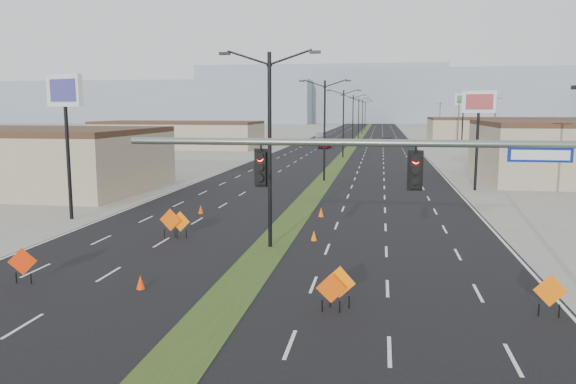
% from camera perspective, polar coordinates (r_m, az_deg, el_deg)
% --- Properties ---
extents(ground, '(600.00, 600.00, 0.00)m').
position_cam_1_polar(ground, '(18.49, -9.31, -14.49)').
color(ground, gray).
rests_on(ground, ground).
extents(road_surface, '(25.00, 400.00, 0.02)m').
position_cam_1_polar(road_surface, '(116.46, 6.66, 4.80)').
color(road_surface, black).
rests_on(road_surface, ground).
extents(median_strip, '(2.00, 400.00, 0.04)m').
position_cam_1_polar(median_strip, '(116.46, 6.66, 4.80)').
color(median_strip, '#243F16').
rests_on(median_strip, ground).
extents(building_sw_far, '(30.00, 14.00, 4.50)m').
position_cam_1_polar(building_sw_far, '(107.98, -11.03, 5.62)').
color(building_sw_far, tan).
rests_on(building_sw_far, ground).
extents(building_se_far, '(44.00, 16.00, 5.00)m').
position_cam_1_polar(building_se_far, '(130.28, 23.93, 5.61)').
color(building_se_far, tan).
rests_on(building_se_far, ground).
extents(mesa_west, '(180.00, 50.00, 22.00)m').
position_cam_1_polar(mesa_west, '(321.66, -13.74, 8.82)').
color(mesa_west, '#8390A2').
rests_on(mesa_west, ground).
extents(mesa_center, '(220.00, 50.00, 28.00)m').
position_cam_1_polar(mesa_center, '(318.04, 15.83, 9.29)').
color(mesa_center, '#8390A2').
rests_on(mesa_center, ground).
extents(mesa_backdrop, '(140.00, 50.00, 32.00)m').
position_cam_1_polar(mesa_backdrop, '(338.10, 3.41, 9.86)').
color(mesa_backdrop, '#8390A2').
rests_on(mesa_backdrop, ground).
extents(signal_mast, '(16.30, 0.60, 8.00)m').
position_cam_1_polar(signal_mast, '(18.49, 18.51, 0.61)').
color(signal_mast, slate).
rests_on(signal_mast, ground).
extents(streetlight_0, '(5.15, 0.24, 10.02)m').
position_cam_1_polar(streetlight_0, '(28.71, -1.87, 4.91)').
color(streetlight_0, black).
rests_on(streetlight_0, ground).
extents(streetlight_1, '(5.15, 0.24, 10.02)m').
position_cam_1_polar(streetlight_1, '(56.41, 3.73, 6.60)').
color(streetlight_1, black).
rests_on(streetlight_1, ground).
extents(streetlight_2, '(5.15, 0.24, 10.02)m').
position_cam_1_polar(streetlight_2, '(84.31, 5.64, 7.16)').
color(streetlight_2, black).
rests_on(streetlight_2, ground).
extents(streetlight_3, '(5.15, 0.24, 10.02)m').
position_cam_1_polar(streetlight_3, '(112.26, 6.60, 7.43)').
color(streetlight_3, black).
rests_on(streetlight_3, ground).
extents(streetlight_4, '(5.15, 0.24, 10.02)m').
position_cam_1_polar(streetlight_4, '(140.23, 7.18, 7.60)').
color(streetlight_4, black).
rests_on(streetlight_4, ground).
extents(streetlight_5, '(5.15, 0.24, 10.02)m').
position_cam_1_polar(streetlight_5, '(168.20, 7.57, 7.71)').
color(streetlight_5, black).
rests_on(streetlight_5, ground).
extents(streetlight_6, '(5.15, 0.24, 10.02)m').
position_cam_1_polar(streetlight_6, '(196.19, 7.85, 7.79)').
color(streetlight_6, black).
rests_on(streetlight_6, ground).
extents(utility_pole_1, '(1.60, 0.20, 9.00)m').
position_cam_1_polar(utility_pole_1, '(77.49, 20.23, 6.03)').
color(utility_pole_1, '#4C3823').
rests_on(utility_pole_1, ground).
extents(utility_pole_2, '(1.60, 0.20, 9.00)m').
position_cam_1_polar(utility_pole_2, '(112.06, 16.91, 6.75)').
color(utility_pole_2, '#4C3823').
rests_on(utility_pole_2, ground).
extents(utility_pole_3, '(1.60, 0.20, 9.00)m').
position_cam_1_polar(utility_pole_3, '(146.83, 15.16, 7.12)').
color(utility_pole_3, '#4C3823').
rests_on(utility_pole_3, ground).
extents(car_left, '(2.32, 4.75, 1.56)m').
position_cam_1_polar(car_left, '(105.08, 3.77, 4.88)').
color(car_left, maroon).
rests_on(car_left, ground).
extents(car_mid, '(2.36, 5.12, 1.63)m').
position_cam_1_polar(car_mid, '(114.88, 10.08, 5.08)').
color(car_mid, black).
rests_on(car_mid, ground).
extents(car_far, '(2.83, 5.50, 1.53)m').
position_cam_1_polar(car_far, '(138.70, 3.26, 5.72)').
color(car_far, '#A7ABB1').
rests_on(car_far, ground).
extents(construction_sign_0, '(1.11, 0.41, 1.54)m').
position_cam_1_polar(construction_sign_0, '(25.70, -25.36, -6.52)').
color(construction_sign_0, red).
rests_on(construction_sign_0, ground).
extents(construction_sign_1, '(1.14, 0.16, 1.52)m').
position_cam_1_polar(construction_sign_1, '(31.99, -10.89, -3.06)').
color(construction_sign_1, '#FF6F05').
rests_on(construction_sign_1, ground).
extents(construction_sign_2, '(1.27, 0.16, 1.69)m').
position_cam_1_polar(construction_sign_2, '(32.00, -11.87, -2.89)').
color(construction_sign_2, '#E64E04').
rests_on(construction_sign_2, ground).
extents(construction_sign_3, '(1.15, 0.32, 1.57)m').
position_cam_1_polar(construction_sign_3, '(20.62, 5.29, -9.25)').
color(construction_sign_3, orange).
rests_on(construction_sign_3, ground).
extents(construction_sign_4, '(1.07, 0.13, 1.43)m').
position_cam_1_polar(construction_sign_4, '(20.18, 4.40, -9.89)').
color(construction_sign_4, '#E74A04').
rests_on(construction_sign_4, ground).
extents(construction_sign_5, '(1.15, 0.08, 1.53)m').
position_cam_1_polar(construction_sign_5, '(21.66, 25.09, -9.21)').
color(construction_sign_5, '#F36305').
rests_on(construction_sign_5, ground).
extents(cone_0, '(0.43, 0.43, 0.59)m').
position_cam_1_polar(cone_0, '(23.51, -14.76, -8.86)').
color(cone_0, '#EB3804').
rests_on(cone_0, ground).
extents(cone_1, '(0.37, 0.37, 0.57)m').
position_cam_1_polar(cone_1, '(30.92, 2.65, -4.46)').
color(cone_1, '#FF6A05').
rests_on(cone_1, ground).
extents(cone_2, '(0.45, 0.45, 0.63)m').
position_cam_1_polar(cone_2, '(37.75, 3.38, -2.07)').
color(cone_2, '#FF5805').
rests_on(cone_2, ground).
extents(cone_3, '(0.45, 0.45, 0.62)m').
position_cam_1_polar(cone_3, '(39.27, -8.86, -1.76)').
color(cone_3, '#D54004').
rests_on(cone_3, ground).
extents(pole_sign_west, '(2.98, 1.44, 9.38)m').
position_cam_1_polar(pole_sign_west, '(39.08, -21.72, 8.52)').
color(pole_sign_west, black).
rests_on(pole_sign_west, ground).
extents(pole_sign_east_near, '(2.86, 1.06, 8.78)m').
position_cam_1_polar(pole_sign_east_near, '(52.49, 18.81, 7.90)').
color(pole_sign_east_near, black).
rests_on(pole_sign_east_near, ground).
extents(pole_sign_east_far, '(3.23, 1.60, 10.27)m').
position_cam_1_polar(pole_sign_east_far, '(116.71, 17.41, 8.62)').
color(pole_sign_east_far, black).
rests_on(pole_sign_east_far, ground).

